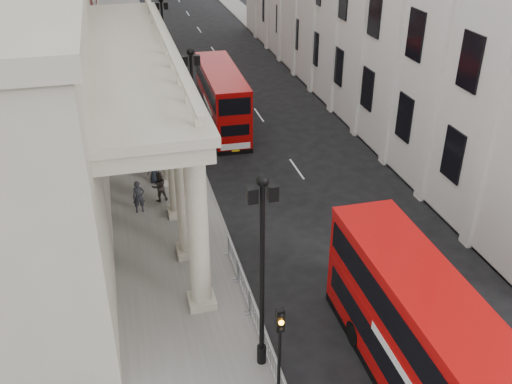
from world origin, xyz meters
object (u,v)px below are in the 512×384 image
lamp_post_south (262,263)px  lamp_post_north (164,41)px  lamp_post_mid (193,107)px  pedestrian_b (159,187)px  pedestrian_a (139,197)px  bus_far (222,98)px  pedestrian_c (154,170)px  traffic_light (280,340)px  bus_near (420,335)px

lamp_post_south → lamp_post_north: (0.00, 32.00, 0.00)m
lamp_post_mid → pedestrian_b: (-2.55, -2.17, -3.87)m
lamp_post_north → pedestrian_a: size_ratio=4.38×
bus_far → pedestrian_c: 10.11m
traffic_light → pedestrian_a: traffic_light is taller
bus_far → pedestrian_b: (-5.85, -10.44, -1.30)m
lamp_post_south → bus_far: 24.63m
lamp_post_south → lamp_post_mid: (0.00, 16.00, 0.00)m
bus_far → pedestrian_a: (-7.09, -11.44, -1.27)m
traffic_light → pedestrian_c: size_ratio=2.62×
lamp_post_mid → pedestrian_c: (-2.65, 0.22, -3.97)m
lamp_post_mid → pedestrian_a: 6.26m
traffic_light → pedestrian_a: 15.49m
bus_near → pedestrian_b: size_ratio=6.08×
bus_far → pedestrian_c: bus_far is taller
bus_far → pedestrian_c: (-5.95, -8.05, -1.40)m
lamp_post_north → pedestrian_c: bearing=-99.5°
bus_far → pedestrian_b: 12.04m
lamp_post_south → pedestrian_a: (-3.80, 12.83, -3.84)m
lamp_post_mid → traffic_light: bearing=-89.7°
lamp_post_south → traffic_light: (0.10, -2.02, -1.80)m
lamp_post_north → pedestrian_b: size_ratio=4.51×
pedestrian_a → pedestrian_b: bearing=33.2°
lamp_post_mid → pedestrian_c: bearing=175.3°
lamp_post_mid → traffic_light: (0.10, -18.02, -1.80)m
traffic_light → lamp_post_mid: bearing=90.3°
bus_far → pedestrian_a: bearing=-120.3°
lamp_post_mid → lamp_post_north: (0.00, 16.00, 0.00)m
pedestrian_a → lamp_post_mid: bearing=34.4°
lamp_post_south → lamp_post_north: 32.00m
lamp_post_north → pedestrian_b: bearing=-98.0°
lamp_post_south → pedestrian_c: lamp_post_south is taller
traffic_light → pedestrian_b: 16.20m
pedestrian_b → lamp_post_north: bearing=-109.7°
lamp_post_south → bus_far: lamp_post_south is taller
lamp_post_north → bus_near: size_ratio=0.74×
lamp_post_mid → traffic_light: 18.11m
lamp_post_north → pedestrian_c: (-2.65, -15.78, -3.97)m
bus_near → bus_far: bus_near is taller
pedestrian_a → traffic_light: bearing=-80.7°
bus_far → lamp_post_south: bearing=-96.3°
lamp_post_north → bus_near: (5.19, -34.46, -2.38)m
bus_far → traffic_light: bearing=-95.5°
bus_near → pedestrian_b: 18.10m
lamp_post_north → traffic_light: 34.07m
bus_far → pedestrian_b: bearing=-117.8°
lamp_post_south → pedestrian_b: 14.58m
lamp_post_mid → lamp_post_north: same height
lamp_post_north → pedestrian_a: 19.92m
lamp_post_mid → pedestrian_a: (-3.80, -3.17, -3.84)m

